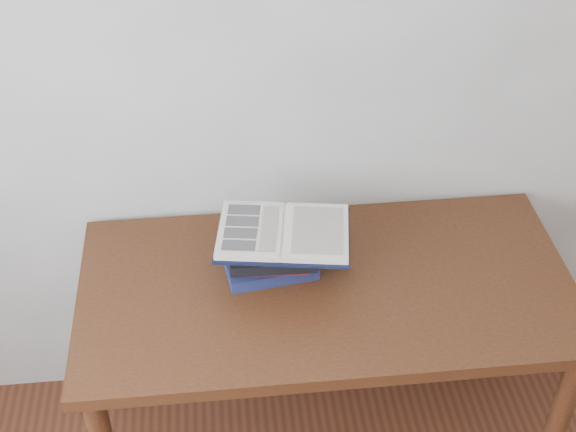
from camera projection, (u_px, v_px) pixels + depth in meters
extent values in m
cube|color=silver|center=(317.00, 42.00, 2.19)|extent=(3.50, 0.04, 2.60)
cube|color=#4B2712|center=(327.00, 288.00, 2.26)|extent=(1.39, 0.69, 0.04)
cylinder|color=#4B2712|center=(122.00, 324.00, 2.66)|extent=(0.06, 0.06, 0.70)
cylinder|color=#4B2712|center=(493.00, 296.00, 2.77)|extent=(0.06, 0.06, 0.70)
cube|color=#161943|center=(270.00, 265.00, 2.28)|extent=(0.27, 0.18, 0.04)
cube|color=maroon|center=(269.00, 257.00, 2.25)|extent=(0.22, 0.14, 0.03)
cube|color=black|center=(272.00, 249.00, 2.23)|extent=(0.24, 0.19, 0.03)
cube|color=black|center=(267.00, 241.00, 2.21)|extent=(0.24, 0.17, 0.03)
cube|color=black|center=(283.00, 235.00, 2.20)|extent=(0.40, 0.31, 0.01)
cube|color=beige|center=(250.00, 230.00, 2.20)|extent=(0.21, 0.26, 0.02)
cube|color=beige|center=(316.00, 232.00, 2.19)|extent=(0.21, 0.26, 0.02)
cylinder|color=beige|center=(283.00, 232.00, 2.20)|extent=(0.05, 0.24, 0.01)
cube|color=black|center=(244.00, 210.00, 2.26)|extent=(0.10, 0.06, 0.00)
cube|color=black|center=(242.00, 221.00, 2.21)|extent=(0.10, 0.06, 0.00)
cube|color=black|center=(241.00, 233.00, 2.17)|extent=(0.10, 0.06, 0.00)
cube|color=black|center=(239.00, 245.00, 2.13)|extent=(0.10, 0.06, 0.00)
cube|color=#B8B39F|center=(269.00, 228.00, 2.19)|extent=(0.08, 0.20, 0.00)
cube|color=#B8B39F|center=(318.00, 230.00, 2.19)|extent=(0.17, 0.22, 0.00)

